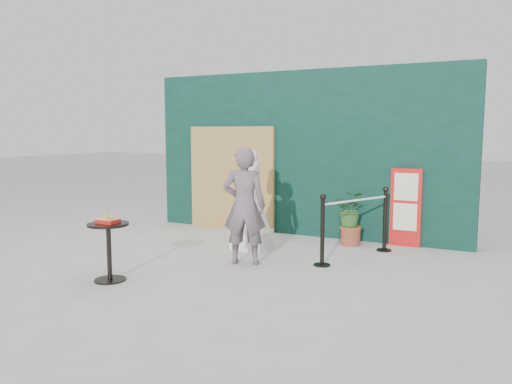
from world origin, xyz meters
The scene contains 10 objects.
ground centered at (0.00, 0.00, 0.00)m, with size 60.00×60.00×0.00m, color #ADAAA5.
back_wall centered at (0.00, 3.15, 1.50)m, with size 6.00×0.30×3.00m, color black.
bamboo_fence centered at (-1.40, 2.94, 1.00)m, with size 1.80×0.08×2.00m, color tan.
woman centered at (0.02, 0.78, 0.85)m, with size 0.62×0.41×1.70m, color slate.
menu_board centered at (1.90, 2.95, 0.65)m, with size 0.50×0.07×1.30m.
statue centered at (-0.31, 1.67, 0.66)m, with size 0.63×0.63×1.62m.
cafe_table centered at (-1.14, -0.73, 0.50)m, with size 0.52×0.52×0.75m.
food_basket centered at (-1.13, -0.73, 0.79)m, with size 0.26×0.19×0.11m.
planter centered at (1.07, 2.63, 0.54)m, with size 0.54×0.47×0.92m.
stanchion_barrier centered at (1.37, 1.82, 0.49)m, with size 0.84×1.54×1.03m.
Camera 1 is at (3.33, -5.46, 1.91)m, focal length 35.00 mm.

